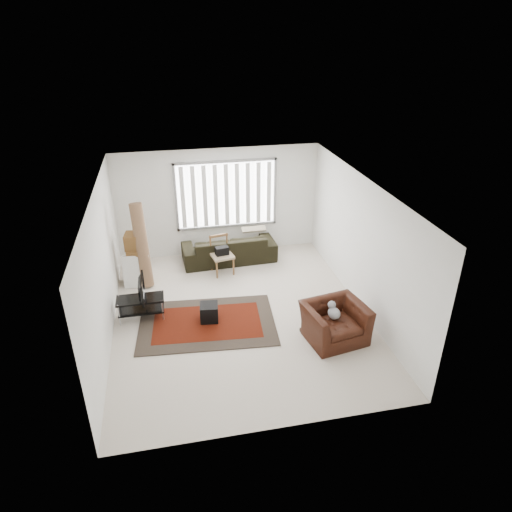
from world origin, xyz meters
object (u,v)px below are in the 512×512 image
(moving_boxes, at_px, (138,260))
(sofa, at_px, (229,244))
(armchair, at_px, (335,320))
(side_chair, at_px, (222,253))
(tv_stand, at_px, (141,304))

(moving_boxes, bearing_deg, sofa, 16.18)
(armchair, bearing_deg, moving_boxes, 130.87)
(sofa, xyz_separation_m, armchair, (1.44, -3.57, -0.03))
(moving_boxes, height_order, side_chair, moving_boxes)
(tv_stand, height_order, moving_boxes, moving_boxes)
(tv_stand, xyz_separation_m, moving_boxes, (-0.07, 1.52, 0.22))
(sofa, height_order, side_chair, side_chair)
(moving_boxes, bearing_deg, tv_stand, -87.53)
(side_chair, bearing_deg, moving_boxes, 170.25)
(tv_stand, height_order, sofa, sofa)
(side_chair, xyz_separation_m, armchair, (1.70, -2.98, -0.09))
(tv_stand, distance_m, moving_boxes, 1.53)
(tv_stand, distance_m, side_chair, 2.42)
(tv_stand, xyz_separation_m, side_chair, (1.85, 1.56, 0.16))
(side_chair, bearing_deg, sofa, 55.30)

